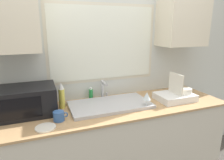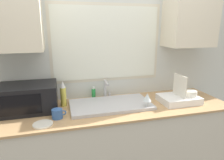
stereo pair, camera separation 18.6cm
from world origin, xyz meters
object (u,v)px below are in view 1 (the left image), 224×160
at_px(microwave, 26,101).
at_px(soap_bottle, 91,94).
at_px(spray_bottle, 62,96).
at_px(mug_near_sink, 59,116).
at_px(wine_glass, 147,97).
at_px(faucet, 103,88).
at_px(dish_rack, 176,95).

xyz_separation_m(microwave, soap_bottle, (0.64, 0.16, -0.07)).
bearing_deg(spray_bottle, mug_near_sink, -102.72).
bearing_deg(wine_glass, soap_bottle, 135.12).
xyz_separation_m(microwave, spray_bottle, (0.32, 0.02, -0.00)).
xyz_separation_m(soap_bottle, wine_glass, (0.43, -0.43, 0.06)).
bearing_deg(spray_bottle, microwave, -175.82).
xyz_separation_m(microwave, mug_near_sink, (0.26, -0.25, -0.08)).
bearing_deg(mug_near_sink, spray_bottle, 77.28).
bearing_deg(faucet, wine_glass, -52.56).
relative_size(microwave, wine_glass, 3.18).
bearing_deg(mug_near_sink, soap_bottle, 46.67).
xyz_separation_m(faucet, dish_rack, (0.71, -0.31, -0.07)).
relative_size(microwave, spray_bottle, 2.03).
distance_m(microwave, dish_rack, 1.50).
height_order(microwave, mug_near_sink, microwave).
relative_size(dish_rack, wine_glass, 2.39).
height_order(microwave, spray_bottle, spray_bottle).
distance_m(dish_rack, spray_bottle, 1.19).
bearing_deg(microwave, spray_bottle, 4.18).
xyz_separation_m(faucet, spray_bottle, (-0.45, -0.10, 0.00)).
distance_m(faucet, wine_glass, 0.50).
height_order(soap_bottle, wine_glass, wine_glass).
bearing_deg(soap_bottle, microwave, -166.02).
xyz_separation_m(faucet, microwave, (-0.77, -0.12, 0.00)).
relative_size(soap_bottle, wine_glass, 0.83).
height_order(dish_rack, wine_glass, dish_rack).
distance_m(soap_bottle, mug_near_sink, 0.56).
bearing_deg(spray_bottle, wine_glass, -21.38).
relative_size(dish_rack, mug_near_sink, 3.17).
xyz_separation_m(faucet, soap_bottle, (-0.13, 0.04, -0.06)).
height_order(faucet, mug_near_sink, faucet).
height_order(dish_rack, mug_near_sink, dish_rack).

